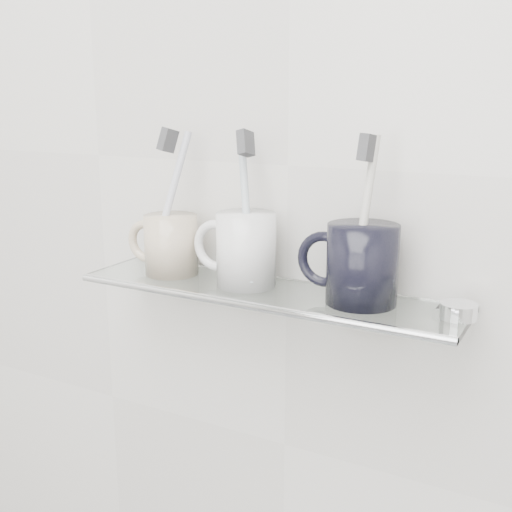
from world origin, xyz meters
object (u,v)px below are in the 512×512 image
Objects in this scene: mug_center at (246,249)px; mug_right at (362,264)px; shelf_glass at (265,292)px; mug_left at (171,245)px.

mug_center and mug_right have the same top height.
shelf_glass is 0.15m from mug_left.
shelf_glass is 5.30× the size of mug_center.
mug_center is (-0.03, 0.00, 0.05)m from shelf_glass.
mug_center reaches higher than shelf_glass.
mug_right is (0.16, 0.00, -0.00)m from mug_center.
mug_right is at bearing 2.29° from shelf_glass.
mug_left is at bearing 178.05° from shelf_glass.
mug_center is at bearing 170.54° from shelf_glass.
mug_center is (0.12, 0.00, 0.01)m from mug_left.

